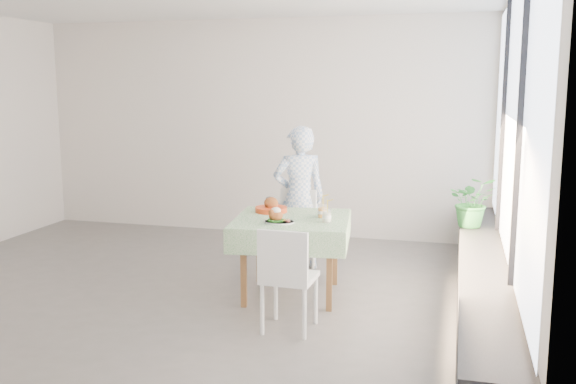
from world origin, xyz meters
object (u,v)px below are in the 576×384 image
(chair_far, at_px, (293,247))
(juice_cup_orange, at_px, (322,211))
(potted_plant, at_px, (473,202))
(cafe_table, at_px, (292,248))
(chair_near, at_px, (289,298))
(diner, at_px, (299,198))
(main_dish, at_px, (277,218))

(chair_far, bearing_deg, juice_cup_orange, -55.92)
(juice_cup_orange, bearing_deg, potted_plant, 38.54)
(cafe_table, height_order, chair_far, chair_far)
(chair_near, bearing_deg, diner, 101.41)
(cafe_table, distance_m, chair_far, 0.82)
(chair_near, height_order, diner, diner)
(diner, height_order, potted_plant, diner)
(cafe_table, distance_m, main_dish, 0.41)
(chair_far, height_order, potted_plant, potted_plant)
(main_dish, relative_size, juice_cup_orange, 1.08)
(chair_far, distance_m, juice_cup_orange, 0.98)
(diner, height_order, main_dish, diner)
(main_dish, distance_m, juice_cup_orange, 0.47)
(diner, relative_size, juice_cup_orange, 6.07)
(diner, bearing_deg, potted_plant, 164.02)
(chair_far, bearing_deg, potted_plant, 12.62)
(chair_far, relative_size, juice_cup_orange, 3.38)
(main_dish, height_order, potted_plant, potted_plant)
(potted_plant, bearing_deg, chair_near, -125.26)
(cafe_table, distance_m, diner, 0.98)
(chair_near, relative_size, main_dish, 3.12)
(potted_plant, bearing_deg, cafe_table, -144.12)
(diner, bearing_deg, cafe_table, 75.51)
(cafe_table, height_order, diner, diner)
(main_dish, bearing_deg, potted_plant, 39.64)
(chair_near, distance_m, main_dish, 0.85)
(chair_near, xyz_separation_m, potted_plant, (1.43, 2.02, 0.50))
(chair_far, bearing_deg, diner, 78.05)
(cafe_table, xyz_separation_m, potted_plant, (1.63, 1.18, 0.31))
(chair_near, relative_size, potted_plant, 1.61)
(chair_near, bearing_deg, cafe_table, 103.15)
(chair_far, xyz_separation_m, chair_near, (0.39, -1.62, 0.00))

